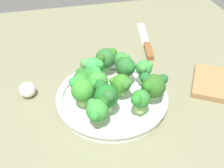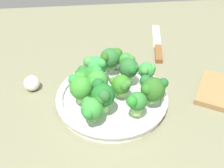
# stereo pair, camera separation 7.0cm
# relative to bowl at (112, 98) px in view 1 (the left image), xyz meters

# --- Properties ---
(ground_plane) EXTENTS (1.30, 1.30, 0.03)m
(ground_plane) POSITION_rel_bowl_xyz_m (0.04, -0.01, -0.03)
(ground_plane) COLOR #6E6F52
(bowl) EXTENTS (0.29, 0.29, 0.03)m
(bowl) POSITION_rel_bowl_xyz_m (0.00, 0.00, 0.00)
(bowl) COLOR white
(bowl) RESTS_ON ground_plane
(broccoli_floret_0) EXTENTS (0.06, 0.07, 0.07)m
(broccoli_floret_0) POSITION_rel_bowl_xyz_m (0.08, 0.02, 0.06)
(broccoli_floret_0) COLOR #96CC5A
(broccoli_floret_0) RESTS_ON bowl
(broccoli_floret_1) EXTENTS (0.05, 0.06, 0.07)m
(broccoli_floret_1) POSITION_rel_bowl_xyz_m (0.04, 0.00, 0.06)
(broccoli_floret_1) COLOR #8CBD57
(broccoli_floret_1) RESTS_ON bowl
(broccoli_floret_2) EXTENTS (0.07, 0.06, 0.07)m
(broccoli_floret_2) POSITION_rel_bowl_xyz_m (-0.09, 0.04, 0.05)
(broccoli_floret_2) COLOR #86CC61
(broccoli_floret_2) RESTS_ON bowl
(broccoli_floret_3) EXTENTS (0.06, 0.07, 0.07)m
(broccoli_floret_3) POSITION_rel_bowl_xyz_m (0.03, 0.06, 0.06)
(broccoli_floret_3) COLOR #88BE68
(broccoli_floret_3) RESTS_ON bowl
(broccoli_floret_4) EXTENTS (0.05, 0.05, 0.06)m
(broccoli_floret_4) POSITION_rel_bowl_xyz_m (-0.09, -0.03, 0.05)
(broccoli_floret_4) COLOR #7BB057
(broccoli_floret_4) RESTS_ON bowl
(broccoli_floret_5) EXTENTS (0.05, 0.05, 0.05)m
(broccoli_floret_5) POSITION_rel_bowl_xyz_m (-0.05, -0.10, 0.05)
(broccoli_floret_5) COLOR #94C064
(broccoli_floret_5) RESTS_ON bowl
(broccoli_floret_6) EXTENTS (0.05, 0.06, 0.06)m
(broccoli_floret_6) POSITION_rel_bowl_xyz_m (0.06, 0.09, 0.05)
(broccoli_floret_6) COLOR #7DB45E
(broccoli_floret_6) RESTS_ON bowl
(broccoli_floret_7) EXTENTS (0.05, 0.05, 0.06)m
(broccoli_floret_7) POSITION_rel_bowl_xyz_m (-0.02, 0.01, 0.05)
(broccoli_floret_7) COLOR #90C864
(broccoli_floret_7) RESTS_ON bowl
(broccoli_floret_8) EXTENTS (0.05, 0.06, 0.07)m
(broccoli_floret_8) POSITION_rel_bowl_xyz_m (-0.05, -0.05, 0.06)
(broccoli_floret_8) COLOR #93D861
(broccoli_floret_8) RESTS_ON bowl
(broccoli_floret_9) EXTENTS (0.06, 0.06, 0.07)m
(broccoli_floret_9) POSITION_rel_bowl_xyz_m (0.07, -0.02, 0.06)
(broccoli_floret_9) COLOR #83BF68
(broccoli_floret_9) RESTS_ON bowl
(broccoli_floret_10) EXTENTS (0.06, 0.06, 0.07)m
(broccoli_floret_10) POSITION_rel_bowl_xyz_m (0.04, -0.07, 0.06)
(broccoli_floret_10) COLOR #90C15D
(broccoli_floret_10) RESTS_ON bowl
(broccoli_floret_11) EXTENTS (0.06, 0.06, 0.07)m
(broccoli_floret_11) POSITION_rel_bowl_xyz_m (-0.01, -0.10, 0.06)
(broccoli_floret_11) COLOR #75B55E
(broccoli_floret_11) RESTS_ON bowl
(broccoli_floret_12) EXTENTS (0.05, 0.05, 0.06)m
(broccoli_floret_12) POSITION_rel_bowl_xyz_m (-0.05, 0.08, 0.05)
(broccoli_floret_12) COLOR #92C55B
(broccoli_floret_12) RESTS_ON bowl
(knife) EXTENTS (0.07, 0.27, 0.01)m
(knife) POSITION_rel_bowl_xyz_m (-0.19, -0.26, -0.01)
(knife) COLOR silver
(knife) RESTS_ON ground_plane
(garlic_bulb) EXTENTS (0.04, 0.04, 0.04)m
(garlic_bulb) POSITION_rel_bowl_xyz_m (0.22, -0.08, 0.01)
(garlic_bulb) COLOR white
(garlic_bulb) RESTS_ON ground_plane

